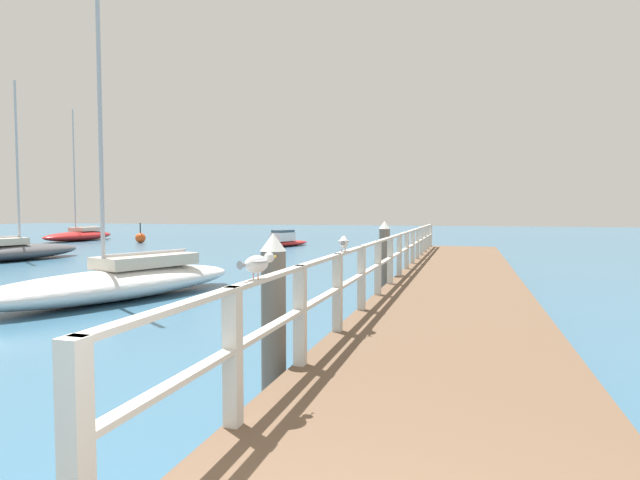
% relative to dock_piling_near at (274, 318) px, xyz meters
% --- Properties ---
extents(pier_deck, '(3.02, 24.25, 0.53)m').
position_rel_dock_piling_near_xyz_m(pier_deck, '(1.81, 7.89, -0.71)').
color(pier_deck, brown).
rests_on(pier_deck, ground_plane).
extents(pier_railing, '(0.12, 22.77, 1.07)m').
position_rel_dock_piling_near_xyz_m(pier_railing, '(0.38, 7.89, 0.22)').
color(pier_railing, beige).
rests_on(pier_railing, pier_deck).
extents(dock_piling_near, '(0.29, 0.29, 1.93)m').
position_rel_dock_piling_near_xyz_m(dock_piling_near, '(0.00, 0.00, 0.00)').
color(dock_piling_near, '#6B6056').
rests_on(dock_piling_near, ground_plane).
extents(dock_piling_far, '(0.29, 0.29, 1.93)m').
position_rel_dock_piling_near_xyz_m(dock_piling_far, '(0.00, 7.85, 0.00)').
color(dock_piling_far, '#6B6056').
rests_on(dock_piling_far, ground_plane).
extents(seagull_foreground, '(0.23, 0.47, 0.21)m').
position_rel_dock_piling_near_xyz_m(seagull_foreground, '(0.38, -1.34, 0.76)').
color(seagull_foreground, white).
rests_on(seagull_foreground, pier_railing).
extents(seagull_background, '(0.22, 0.47, 0.21)m').
position_rel_dock_piling_near_xyz_m(seagull_background, '(0.38, 1.77, 0.76)').
color(seagull_background, white).
rests_on(seagull_background, pier_railing).
extents(boat_0, '(4.21, 7.46, 8.34)m').
position_rel_dock_piling_near_xyz_m(boat_0, '(-6.24, 5.44, -0.53)').
color(boat_0, white).
rests_on(boat_0, ground_plane).
extents(boat_1, '(2.29, 4.36, 1.04)m').
position_rel_dock_piling_near_xyz_m(boat_1, '(-8.99, 24.99, -0.63)').
color(boat_1, red).
rests_on(boat_1, ground_plane).
extents(boat_2, '(3.05, 6.67, 8.01)m').
position_rel_dock_piling_near_xyz_m(boat_2, '(-17.46, 12.69, -0.55)').
color(boat_2, '#4C4C51').
rests_on(boat_2, ground_plane).
extents(boat_4, '(2.67, 7.16, 9.66)m').
position_rel_dock_piling_near_xyz_m(boat_4, '(-26.00, 26.52, -0.54)').
color(boat_4, red).
rests_on(boat_4, ground_plane).
extents(channel_buoy, '(0.70, 0.70, 1.40)m').
position_rel_dock_piling_near_xyz_m(channel_buoy, '(-19.86, 25.35, -0.61)').
color(channel_buoy, '#E54C19').
rests_on(channel_buoy, ground_plane).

